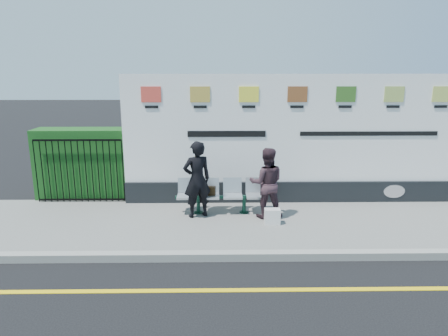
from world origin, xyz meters
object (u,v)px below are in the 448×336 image
billboard (294,148)px  woman_left (197,179)px  bench (221,204)px  woman_right (266,183)px

billboard → woman_left: (-2.25, -1.04, -0.47)m
woman_left → bench: bearing=-178.7°
billboard → woman_left: 2.52m
woman_left → woman_right: 1.47m
billboard → bench: 2.21m
woman_left → billboard: bearing=-176.7°
bench → woman_left: 0.83m
billboard → woman_right: 1.45m
billboard → woman_right: size_ratio=5.28×
bench → woman_left: (-0.52, -0.22, 0.62)m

